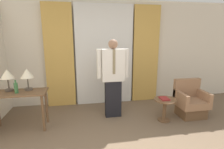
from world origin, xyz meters
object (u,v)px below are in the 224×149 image
at_px(desk, 18,99).
at_px(person, 113,76).
at_px(book, 164,99).
at_px(table_lamp_left, 7,75).
at_px(bottle_near_edge, 16,88).
at_px(side_table, 165,106).
at_px(table_lamp_right, 27,75).
at_px(armchair, 190,103).

distance_m(desk, person, 1.94).
bearing_deg(book, table_lamp_left, 174.56).
xyz_separation_m(bottle_near_edge, side_table, (2.94, -0.14, -0.53)).
bearing_deg(bottle_near_edge, table_lamp_right, 41.80).
bearing_deg(book, bottle_near_edge, 177.20).
bearing_deg(side_table, bottle_near_edge, 177.27).
relative_size(table_lamp_right, book, 1.98).
bearing_deg(person, bottle_near_edge, -171.21).
relative_size(armchair, book, 3.82).
relative_size(desk, table_lamp_left, 2.45).
bearing_deg(book, desk, 176.11).
xyz_separation_m(table_lamp_right, person, (1.72, 0.14, -0.14)).
relative_size(table_lamp_left, book, 1.98).
xyz_separation_m(table_lamp_left, side_table, (3.12, -0.29, -0.74)).
bearing_deg(bottle_near_edge, desk, 95.84).
relative_size(desk, person, 0.61).
xyz_separation_m(table_lamp_left, book, (3.10, -0.30, -0.57)).
xyz_separation_m(bottle_near_edge, book, (2.92, -0.14, -0.36)).
height_order(desk, bottle_near_edge, bottle_near_edge).
height_order(desk, person, person).
xyz_separation_m(table_lamp_right, armchair, (3.46, -0.17, -0.76)).
bearing_deg(bottle_near_edge, person, 8.79).
distance_m(table_lamp_left, bottle_near_edge, 0.32).
bearing_deg(side_table, table_lamp_right, 173.96).
bearing_deg(table_lamp_left, desk, -28.75).
distance_m(desk, side_table, 2.96).
bearing_deg(book, person, 157.02).
distance_m(desk, book, 2.93).
xyz_separation_m(desk, side_table, (2.94, -0.20, -0.28)).
distance_m(side_table, book, 0.17).
bearing_deg(desk, side_table, -3.81).
xyz_separation_m(bottle_near_edge, armchair, (3.63, -0.01, -0.55)).
bearing_deg(desk, table_lamp_left, 151.25).
bearing_deg(table_lamp_right, table_lamp_left, 180.00).
relative_size(desk, armchair, 1.27).
distance_m(armchair, side_table, 0.71).
distance_m(table_lamp_right, armchair, 3.55).
bearing_deg(person, desk, -172.89).
bearing_deg(bottle_near_edge, armchair, -0.21).
relative_size(bottle_near_edge, side_table, 0.51).
bearing_deg(person, table_lamp_right, -175.35).
bearing_deg(armchair, person, 170.05).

